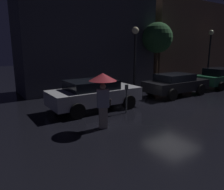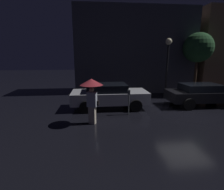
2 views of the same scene
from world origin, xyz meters
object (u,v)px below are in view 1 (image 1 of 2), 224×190
(parked_car_silver, at_px, (94,94))
(street_lamp_near, at_px, (135,45))
(parked_car_black, at_px, (176,84))
(street_lamp_far, at_px, (210,46))
(parked_car_green, at_px, (220,77))
(pedestrian_with_umbrella, at_px, (103,86))
(parking_meter, at_px, (126,96))

(parked_car_silver, xyz_separation_m, street_lamp_near, (4.37, 2.33, 2.27))
(parked_car_silver, relative_size, parked_car_black, 1.03)
(street_lamp_far, bearing_deg, parked_car_green, -133.31)
(parked_car_silver, distance_m, parked_car_green, 10.53)
(parked_car_black, distance_m, parked_car_green, 4.88)
(pedestrian_with_umbrella, relative_size, parking_meter, 1.56)
(pedestrian_with_umbrella, xyz_separation_m, street_lamp_near, (5.32, 4.71, 1.44))
(parked_car_green, bearing_deg, parked_car_silver, -178.59)
(parked_car_black, bearing_deg, parked_car_silver, 179.72)
(parking_meter, relative_size, street_lamp_near, 0.31)
(parked_car_green, bearing_deg, street_lamp_far, 48.49)
(parked_car_black, relative_size, street_lamp_near, 1.00)
(parked_car_silver, relative_size, street_lamp_far, 1.00)
(street_lamp_near, relative_size, street_lamp_far, 0.96)
(pedestrian_with_umbrella, bearing_deg, parking_meter, -129.14)
(parked_car_green, height_order, pedestrian_with_umbrella, pedestrian_with_umbrella)
(parked_car_green, distance_m, street_lamp_near, 7.00)
(street_lamp_far, bearing_deg, street_lamp_near, -178.22)
(parked_car_green, xyz_separation_m, street_lamp_far, (2.52, 2.67, 2.26))
(pedestrian_with_umbrella, height_order, street_lamp_near, street_lamp_near)
(parking_meter, relative_size, street_lamp_far, 0.30)
(street_lamp_far, bearing_deg, parking_meter, -162.01)
(parked_car_black, xyz_separation_m, pedestrian_with_umbrella, (-6.60, -2.30, 0.86))
(parked_car_green, height_order, street_lamp_near, street_lamp_near)
(parked_car_green, height_order, parking_meter, parked_car_green)
(pedestrian_with_umbrella, bearing_deg, street_lamp_near, -116.81)
(parking_meter, bearing_deg, parked_car_black, 14.91)
(parked_car_green, bearing_deg, parked_car_black, -178.09)
(parked_car_black, relative_size, parked_car_green, 1.02)
(parked_car_silver, height_order, parking_meter, parked_car_silver)
(parked_car_silver, height_order, pedestrian_with_umbrella, pedestrian_with_umbrella)
(pedestrian_with_umbrella, bearing_deg, parked_car_silver, -90.08)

